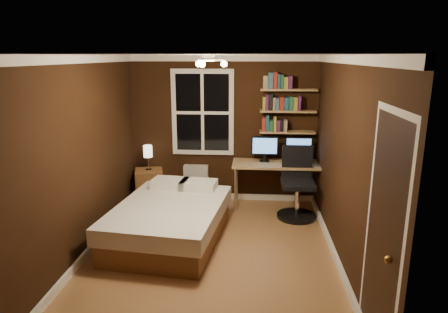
# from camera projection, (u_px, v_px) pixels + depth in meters

# --- Properties ---
(floor) EXTENTS (4.20, 4.20, 0.00)m
(floor) POSITION_uv_depth(u_px,v_px,m) (211.00, 254.00, 5.14)
(floor) COLOR olive
(floor) RESTS_ON ground
(wall_back) EXTENTS (3.20, 0.04, 2.50)m
(wall_back) POSITION_uv_depth(u_px,v_px,m) (223.00, 130.00, 6.87)
(wall_back) COLOR black
(wall_back) RESTS_ON ground
(wall_left) EXTENTS (0.04, 4.20, 2.50)m
(wall_left) POSITION_uv_depth(u_px,v_px,m) (82.00, 158.00, 4.95)
(wall_left) COLOR black
(wall_left) RESTS_ON ground
(wall_right) EXTENTS (0.04, 4.20, 2.50)m
(wall_right) POSITION_uv_depth(u_px,v_px,m) (344.00, 163.00, 4.72)
(wall_right) COLOR black
(wall_right) RESTS_ON ground
(ceiling) EXTENTS (3.20, 4.20, 0.02)m
(ceiling) POSITION_uv_depth(u_px,v_px,m) (209.00, 55.00, 4.53)
(ceiling) COLOR white
(ceiling) RESTS_ON wall_back
(window) EXTENTS (1.06, 0.06, 1.46)m
(window) POSITION_uv_depth(u_px,v_px,m) (203.00, 113.00, 6.79)
(window) COLOR white
(window) RESTS_ON wall_back
(door) EXTENTS (0.03, 0.82, 2.05)m
(door) POSITION_uv_depth(u_px,v_px,m) (382.00, 239.00, 3.28)
(door) COLOR black
(door) RESTS_ON ground
(door_knob) EXTENTS (0.06, 0.06, 0.06)m
(door_knob) POSITION_uv_depth(u_px,v_px,m) (389.00, 260.00, 3.00)
(door_knob) COLOR #BD9039
(door_knob) RESTS_ON door
(ceiling_fixture) EXTENTS (0.44, 0.44, 0.18)m
(ceiling_fixture) POSITION_uv_depth(u_px,v_px,m) (208.00, 64.00, 4.46)
(ceiling_fixture) COLOR beige
(ceiling_fixture) RESTS_ON ceiling
(bookshelf_lower) EXTENTS (0.92, 0.22, 0.03)m
(bookshelf_lower) POSITION_uv_depth(u_px,v_px,m) (287.00, 132.00, 6.67)
(bookshelf_lower) COLOR tan
(bookshelf_lower) RESTS_ON wall_back
(books_row_lower) EXTENTS (0.42, 0.16, 0.23)m
(books_row_lower) POSITION_uv_depth(u_px,v_px,m) (287.00, 124.00, 6.64)
(books_row_lower) COLOR maroon
(books_row_lower) RESTS_ON bookshelf_lower
(bookshelf_middle) EXTENTS (0.92, 0.22, 0.03)m
(bookshelf_middle) POSITION_uv_depth(u_px,v_px,m) (288.00, 111.00, 6.59)
(bookshelf_middle) COLOR tan
(bookshelf_middle) RESTS_ON wall_back
(books_row_middle) EXTENTS (0.60, 0.16, 0.23)m
(books_row_middle) POSITION_uv_depth(u_px,v_px,m) (288.00, 103.00, 6.56)
(books_row_middle) COLOR #1C5B7E
(books_row_middle) RESTS_ON bookshelf_middle
(bookshelf_upper) EXTENTS (0.92, 0.22, 0.03)m
(bookshelf_upper) POSITION_uv_depth(u_px,v_px,m) (289.00, 90.00, 6.50)
(bookshelf_upper) COLOR tan
(bookshelf_upper) RESTS_ON wall_back
(books_row_upper) EXTENTS (0.42, 0.16, 0.23)m
(books_row_upper) POSITION_uv_depth(u_px,v_px,m) (289.00, 82.00, 6.47)
(books_row_upper) COLOR #29603D
(books_row_upper) RESTS_ON bookshelf_upper
(bed) EXTENTS (1.60, 2.07, 0.65)m
(bed) POSITION_uv_depth(u_px,v_px,m) (170.00, 221.00, 5.51)
(bed) COLOR brown
(bed) RESTS_ON ground
(nightstand) EXTENTS (0.56, 0.56, 0.57)m
(nightstand) POSITION_uv_depth(u_px,v_px,m) (149.00, 186.00, 6.94)
(nightstand) COLOR brown
(nightstand) RESTS_ON ground
(bedside_lamp) EXTENTS (0.15, 0.15, 0.43)m
(bedside_lamp) POSITION_uv_depth(u_px,v_px,m) (148.00, 158.00, 6.82)
(bedside_lamp) COLOR #EFE4CB
(bedside_lamp) RESTS_ON nightstand
(radiator) EXTENTS (0.42, 0.15, 0.63)m
(radiator) POSITION_uv_depth(u_px,v_px,m) (196.00, 183.00, 7.02)
(radiator) COLOR silver
(radiator) RESTS_ON ground
(desk) EXTENTS (1.61, 0.60, 0.76)m
(desk) POSITION_uv_depth(u_px,v_px,m) (281.00, 166.00, 6.62)
(desk) COLOR tan
(desk) RESTS_ON ground
(monitor_left) EXTENTS (0.45, 0.12, 0.43)m
(monitor_left) POSITION_uv_depth(u_px,v_px,m) (265.00, 149.00, 6.65)
(monitor_left) COLOR black
(monitor_left) RESTS_ON desk
(monitor_right) EXTENTS (0.45, 0.12, 0.43)m
(monitor_right) POSITION_uv_depth(u_px,v_px,m) (299.00, 150.00, 6.61)
(monitor_right) COLOR black
(monitor_right) RESTS_ON desk
(desk_lamp) EXTENTS (0.14, 0.32, 0.44)m
(desk_lamp) POSITION_uv_depth(u_px,v_px,m) (328.00, 152.00, 6.39)
(desk_lamp) COLOR silver
(desk_lamp) RESTS_ON desk
(office_chair) EXTENTS (0.62, 0.62, 1.12)m
(office_chair) POSITION_uv_depth(u_px,v_px,m) (297.00, 190.00, 6.27)
(office_chair) COLOR black
(office_chair) RESTS_ON ground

